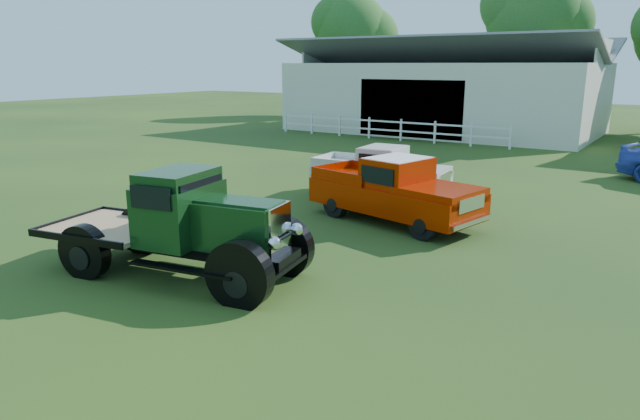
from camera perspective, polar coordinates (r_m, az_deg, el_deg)
The scene contains 8 objects.
ground at distance 11.88m, azimuth -4.05°, elevation -5.97°, with size 120.00×120.00×0.00m, color #1E3517.
shed_left at distance 37.46m, azimuth 12.33°, elevation 12.02°, with size 18.80×10.20×5.60m, color beige, non-canonical shape.
fence_rail at distance 32.58m, azimuth 6.50°, elevation 8.06°, with size 14.20×0.16×1.20m, color white, non-canonical shape.
tree_a at distance 48.63m, azimuth 3.16°, elevation 15.67°, with size 6.30×6.30×10.50m, color #234D11, non-canonical shape.
tree_b at distance 44.16m, azimuth 20.32°, elevation 15.62°, with size 6.90×6.90×11.50m, color #234D11, non-canonical shape.
vintage_flatbed at distance 11.63m, azimuth -14.15°, elevation -1.29°, with size 5.41×2.15×2.15m, color #113615, non-canonical shape.
red_pickup at distance 15.31m, azimuth 7.41°, elevation 2.06°, with size 4.89×1.88×1.78m, color #9F1C01, non-canonical shape.
white_pickup at distance 18.08m, azimuth 6.01°, elevation 3.71°, with size 4.39×1.70×1.61m, color #BAB9B2, non-canonical shape.
Camera 1 is at (6.88, -8.77, 4.12)m, focal length 32.00 mm.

